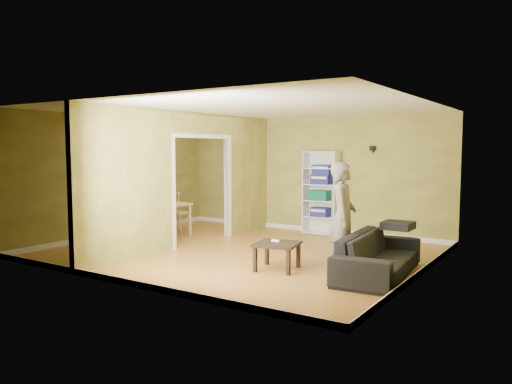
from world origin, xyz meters
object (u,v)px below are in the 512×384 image
(bookshelf, at_px, (322,193))
(dining_table, at_px, (163,206))
(sofa, at_px, (379,248))
(chair_left, at_px, (140,211))
(chair_far, at_px, (179,211))
(coffee_table, at_px, (277,247))
(chair_near, at_px, (145,215))
(person, at_px, (343,207))

(bookshelf, bearing_deg, dining_table, -144.38)
(sofa, height_order, chair_left, chair_left)
(dining_table, relative_size, chair_far, 1.22)
(bookshelf, relative_size, coffee_table, 2.87)
(bookshelf, xyz_separation_m, chair_left, (-3.55, -2.06, -0.43))
(chair_near, bearing_deg, chair_far, 79.51)
(dining_table, xyz_separation_m, chair_far, (0.01, 0.53, -0.17))
(coffee_table, relative_size, chair_left, 0.66)
(bookshelf, bearing_deg, chair_near, -135.80)
(sofa, xyz_separation_m, person, (-0.58, 0.01, 0.58))
(person, height_order, dining_table, person)
(sofa, bearing_deg, coffee_table, 105.24)
(person, height_order, chair_far, person)
(chair_far, bearing_deg, person, 159.99)
(dining_table, distance_m, chair_far, 0.55)
(chair_left, relative_size, chair_near, 0.96)
(person, xyz_separation_m, chair_far, (-4.58, 1.36, -0.52))
(person, bearing_deg, coffee_table, 103.67)
(sofa, relative_size, bookshelf, 1.18)
(person, xyz_separation_m, coffee_table, (-0.87, -0.53, -0.63))
(coffee_table, height_order, chair_near, chair_near)
(chair_near, bearing_deg, sofa, -17.46)
(bookshelf, xyz_separation_m, chair_far, (-2.85, -1.52, -0.45))
(coffee_table, height_order, chair_left, chair_left)
(sofa, distance_m, chair_far, 5.34)
(person, bearing_deg, sofa, -109.06)
(sofa, bearing_deg, person, 84.31)
(sofa, height_order, person, person)
(chair_far, bearing_deg, dining_table, 85.71)
(person, bearing_deg, chair_left, 63.19)
(sofa, height_order, chair_near, chair_near)
(person, xyz_separation_m, bookshelf, (-1.73, 2.88, -0.07))
(sofa, distance_m, person, 0.82)
(coffee_table, bearing_deg, sofa, 19.82)
(coffee_table, relative_size, chair_near, 0.63)
(sofa, bearing_deg, chair_near, 83.02)
(person, bearing_deg, dining_table, 61.72)
(sofa, height_order, chair_far, chair_far)
(dining_table, relative_size, chair_near, 1.12)
(sofa, relative_size, chair_near, 2.13)
(dining_table, height_order, chair_near, chair_near)
(coffee_table, xyz_separation_m, dining_table, (-3.72, 1.37, 0.27))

